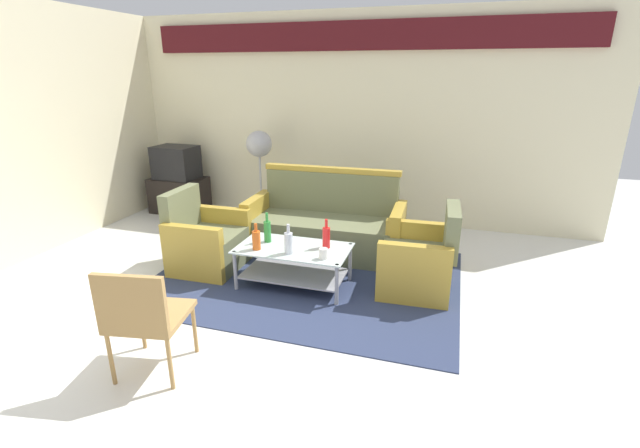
% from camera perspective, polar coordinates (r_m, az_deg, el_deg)
% --- Properties ---
extents(ground_plane, '(14.00, 14.00, 0.00)m').
position_cam_1_polar(ground_plane, '(3.87, -6.25, -12.72)').
color(ground_plane, white).
extents(wall_back, '(6.52, 0.19, 2.80)m').
position_cam_1_polar(wall_back, '(6.23, 4.61, 13.93)').
color(wall_back, beige).
rests_on(wall_back, ground).
extents(rug, '(3.07, 2.28, 0.01)m').
position_cam_1_polar(rug, '(4.61, -1.76, -6.98)').
color(rug, '#2D3856').
rests_on(rug, ground).
extents(couch, '(1.81, 0.78, 0.96)m').
position_cam_1_polar(couch, '(5.15, 0.73, -0.37)').
color(couch, '#6B704C').
rests_on(couch, rug).
extents(armchair_left, '(0.71, 0.77, 0.85)m').
position_cam_1_polar(armchair_left, '(4.91, -14.48, -2.35)').
color(armchair_left, '#6B704C').
rests_on(armchair_left, rug).
extents(armchair_right, '(0.73, 0.79, 0.85)m').
position_cam_1_polar(armchair_right, '(4.39, 12.70, -4.85)').
color(armchair_right, '#6B704C').
rests_on(armchair_right, rug).
extents(coffee_table, '(1.10, 0.60, 0.40)m').
position_cam_1_polar(coffee_table, '(4.36, -3.42, -4.74)').
color(coffee_table, silver).
rests_on(coffee_table, rug).
extents(bottle_clear, '(0.08, 0.08, 0.29)m').
position_cam_1_polar(bottle_clear, '(4.14, -4.10, -2.40)').
color(bottle_clear, silver).
rests_on(bottle_clear, coffee_table).
extents(bottle_orange, '(0.08, 0.08, 0.26)m').
position_cam_1_polar(bottle_orange, '(4.27, -8.24, -2.02)').
color(bottle_orange, '#D85919').
rests_on(bottle_orange, coffee_table).
extents(bottle_green, '(0.07, 0.07, 0.31)m').
position_cam_1_polar(bottle_green, '(4.44, -6.83, -0.88)').
color(bottle_green, '#2D8C38').
rests_on(bottle_green, coffee_table).
extents(bottle_red, '(0.07, 0.07, 0.29)m').
position_cam_1_polar(bottle_red, '(4.26, 0.81, -1.68)').
color(bottle_red, red).
rests_on(bottle_red, coffee_table).
extents(cup, '(0.08, 0.08, 0.10)m').
position_cam_1_polar(cup, '(4.03, 0.43, -3.85)').
color(cup, silver).
rests_on(cup, coffee_table).
extents(tv_stand, '(0.80, 0.50, 0.52)m').
position_cam_1_polar(tv_stand, '(7.04, -17.71, 3.61)').
color(tv_stand, black).
rests_on(tv_stand, ground).
extents(television, '(0.62, 0.47, 0.48)m').
position_cam_1_polar(television, '(6.93, -18.11, 7.60)').
color(television, black).
rests_on(television, tv_stand).
extents(pedestal_fan, '(0.36, 0.36, 1.27)m').
position_cam_1_polar(pedestal_fan, '(6.26, -7.87, 9.57)').
color(pedestal_fan, '#2D2D33').
rests_on(pedestal_fan, ground).
extents(wicker_chair, '(0.56, 0.56, 0.84)m').
position_cam_1_polar(wicker_chair, '(3.25, -21.92, -10.71)').
color(wicker_chair, '#AD844C').
rests_on(wicker_chair, ground).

